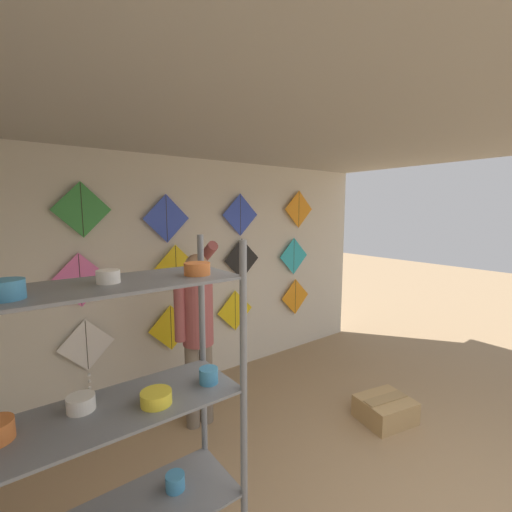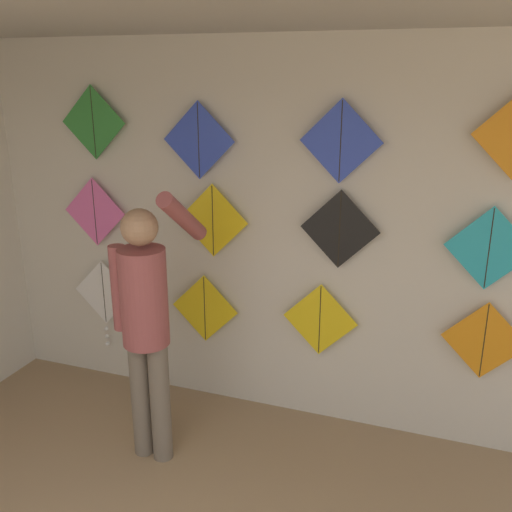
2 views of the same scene
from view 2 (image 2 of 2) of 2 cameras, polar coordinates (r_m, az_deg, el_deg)
The scene contains 14 objects.
back_panel at distance 4.18m, azimuth 1.70°, elevation 1.95°, with size 5.41×0.06×2.80m, color beige.
ceiling_slab at distance 2.48m, azimuth -11.17°, elevation 23.77°, with size 5.41×4.10×0.04m, color #A8A399.
shopkeeper at distance 3.77m, azimuth -10.93°, elevation -5.76°, with size 0.48×0.64×1.88m.
kite_0 at distance 4.93m, azimuth -14.94°, elevation -3.97°, with size 0.55×0.04×0.76m.
kite_1 at distance 4.49m, azimuth -5.15°, elevation -5.26°, with size 0.55×0.01×0.55m.
kite_2 at distance 4.20m, azimuth 6.41°, elevation -6.36°, with size 0.55×0.01×0.55m.
kite_3 at distance 4.11m, azimuth 21.85°, elevation -7.87°, with size 0.55×0.01×0.55m.
kite_4 at distance 4.73m, azimuth -15.82°, elevation 4.25°, with size 0.55×0.01×0.55m.
kite_5 at distance 4.22m, azimuth -4.33°, elevation 3.53°, with size 0.55×0.01×0.55m.
kite_6 at distance 3.94m, azimuth 8.36°, elevation 2.64°, with size 0.55×0.01×0.55m.
kite_7 at distance 3.89m, azimuth 22.29°, elevation 0.70°, with size 0.55×0.01×0.55m.
kite_8 at distance 4.58m, azimuth -15.96°, elevation 12.71°, with size 0.55×0.01×0.55m.
kite_9 at distance 4.16m, azimuth -5.75°, elevation 11.43°, with size 0.55×0.01×0.55m.
kite_10 at distance 3.83m, azimuth 8.48°, elevation 11.26°, with size 0.55×0.01×0.55m.
Camera 2 is at (1.23, -0.49, 2.56)m, focal length 40.00 mm.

